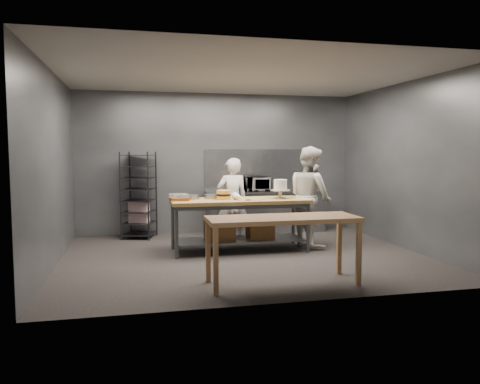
% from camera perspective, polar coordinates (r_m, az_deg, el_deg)
% --- Properties ---
extents(ground, '(6.00, 6.00, 0.00)m').
position_cam_1_polar(ground, '(7.96, 0.50, -7.77)').
color(ground, black).
rests_on(ground, ground).
extents(back_wall, '(6.00, 0.04, 3.00)m').
position_cam_1_polar(back_wall, '(10.22, -2.73, 3.53)').
color(back_wall, '#4C4F54').
rests_on(back_wall, ground).
extents(work_table, '(2.40, 0.90, 0.92)m').
position_cam_1_polar(work_table, '(8.25, -0.20, -3.29)').
color(work_table, olive).
rests_on(work_table, ground).
extents(near_counter, '(2.00, 0.70, 0.90)m').
position_cam_1_polar(near_counter, '(6.20, 5.23, -3.81)').
color(near_counter, '#97673E').
rests_on(near_counter, ground).
extents(back_counter, '(2.60, 0.60, 0.90)m').
position_cam_1_polar(back_counter, '(10.21, 3.15, -2.37)').
color(back_counter, slate).
rests_on(back_counter, ground).
extents(splashback_panel, '(2.60, 0.02, 0.90)m').
position_cam_1_polar(splashback_panel, '(10.42, 2.72, 2.74)').
color(splashback_panel, slate).
rests_on(splashback_panel, back_counter).
extents(speed_rack, '(0.77, 0.80, 1.75)m').
position_cam_1_polar(speed_rack, '(9.70, -12.23, -0.46)').
color(speed_rack, black).
rests_on(speed_rack, ground).
extents(chef_behind, '(0.62, 0.43, 1.63)m').
position_cam_1_polar(chef_behind, '(9.02, -0.95, -1.01)').
color(chef_behind, silver).
rests_on(chef_behind, ground).
extents(chef_right, '(0.85, 1.01, 1.85)m').
position_cam_1_polar(chef_right, '(8.73, 8.54, -0.56)').
color(chef_right, silver).
rests_on(chef_right, ground).
extents(microwave, '(0.54, 0.37, 0.30)m').
position_cam_1_polar(microwave, '(10.10, 2.15, 0.97)').
color(microwave, black).
rests_on(microwave, back_counter).
extents(frosted_cake_stand, '(0.34, 0.34, 0.34)m').
position_cam_1_polar(frosted_cake_stand, '(8.32, 4.94, 0.66)').
color(frosted_cake_stand, '#BDB197').
rests_on(frosted_cake_stand, work_table).
extents(layer_cake, '(0.25, 0.25, 0.16)m').
position_cam_1_polar(layer_cake, '(8.17, -2.01, -0.34)').
color(layer_cake, gold).
rests_on(layer_cake, work_table).
extents(cake_pans, '(0.81, 0.32, 0.07)m').
position_cam_1_polar(cake_pans, '(8.27, -5.43, -0.60)').
color(cake_pans, gray).
rests_on(cake_pans, work_table).
extents(piping_bag, '(0.17, 0.39, 0.12)m').
position_cam_1_polar(piping_bag, '(8.02, -0.16, -0.59)').
color(piping_bag, white).
rests_on(piping_bag, work_table).
extents(offset_spatula, '(0.36, 0.02, 0.02)m').
position_cam_1_polar(offset_spatula, '(8.02, 1.61, -0.98)').
color(offset_spatula, slate).
rests_on(offset_spatula, work_table).
extents(pastry_clamshells, '(0.33, 0.34, 0.11)m').
position_cam_1_polar(pastry_clamshells, '(8.07, -7.45, -0.62)').
color(pastry_clamshells, '#974E1E').
rests_on(pastry_clamshells, work_table).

